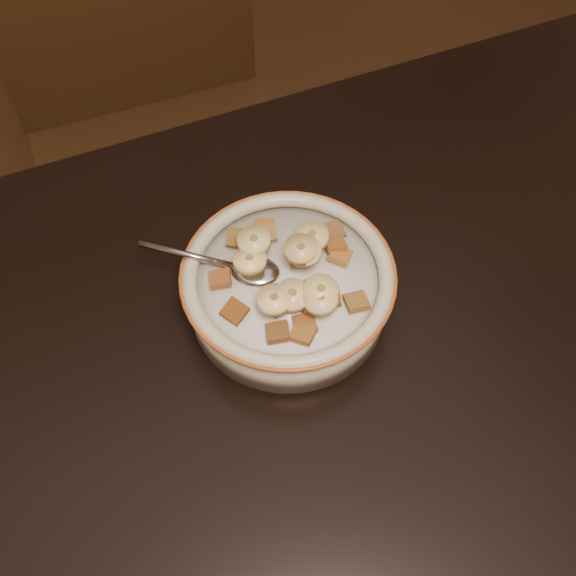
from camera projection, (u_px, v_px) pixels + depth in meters
name	position (u px, v px, depth m)	size (l,w,h in m)	color
table	(329.00, 470.00, 0.57)	(1.40, 0.90, 0.04)	black
chair	(170.00, 161.00, 1.09)	(0.44, 0.44, 1.00)	black
cereal_bowl	(288.00, 292.00, 0.62)	(0.19, 0.19, 0.05)	#AFACA2
milk	(288.00, 278.00, 0.60)	(0.16, 0.16, 0.00)	silver
spoon	(256.00, 271.00, 0.60)	(0.03, 0.05, 0.01)	#9697A0
cereal_square_0	(335.00, 244.00, 0.61)	(0.02, 0.02, 0.01)	brown
cereal_square_1	(305.00, 324.00, 0.57)	(0.02, 0.02, 0.01)	brown
cereal_square_2	(357.00, 302.00, 0.58)	(0.02, 0.02, 0.01)	olive
cereal_square_3	(278.00, 332.00, 0.56)	(0.02, 0.02, 0.01)	brown
cereal_square_4	(341.00, 255.00, 0.61)	(0.02, 0.02, 0.01)	#96611B
cereal_square_5	(265.00, 233.00, 0.62)	(0.02, 0.02, 0.01)	olive
cereal_square_6	(329.00, 297.00, 0.58)	(0.02, 0.02, 0.01)	brown
cereal_square_7	(264.00, 229.00, 0.63)	(0.02, 0.02, 0.01)	#926018
cereal_square_8	(299.00, 256.00, 0.59)	(0.02, 0.02, 0.01)	#8E5A21
cereal_square_9	(321.00, 302.00, 0.57)	(0.02, 0.02, 0.01)	#905F1F
cereal_square_10	(255.00, 244.00, 0.61)	(0.02, 0.02, 0.01)	brown
cereal_square_11	(333.00, 231.00, 0.63)	(0.02, 0.02, 0.01)	brown
cereal_square_12	(220.00, 279.00, 0.60)	(0.02, 0.02, 0.01)	brown
cereal_square_13	(310.00, 301.00, 0.58)	(0.02, 0.02, 0.01)	brown
cereal_square_14	(287.00, 292.00, 0.57)	(0.02, 0.02, 0.01)	brown
cereal_square_15	(235.00, 311.00, 0.57)	(0.02, 0.02, 0.01)	brown
cereal_square_16	(303.00, 290.00, 0.58)	(0.02, 0.02, 0.01)	olive
cereal_square_17	(237.00, 238.00, 0.62)	(0.02, 0.02, 0.01)	brown
cereal_square_18	(279.00, 304.00, 0.57)	(0.02, 0.02, 0.01)	brown
cereal_square_19	(303.00, 333.00, 0.56)	(0.02, 0.02, 0.01)	#9C6B34
banana_slice_0	(250.00, 261.00, 0.58)	(0.03, 0.03, 0.01)	#FFDC8D
banana_slice_1	(301.00, 249.00, 0.58)	(0.03, 0.03, 0.01)	tan
banana_slice_2	(321.00, 291.00, 0.56)	(0.03, 0.03, 0.01)	#FFDE7C
banana_slice_3	(304.00, 251.00, 0.58)	(0.03, 0.03, 0.01)	#E6DC8B
banana_slice_4	(274.00, 300.00, 0.56)	(0.03, 0.03, 0.01)	#FDE289
banana_slice_5	(321.00, 300.00, 0.56)	(0.03, 0.03, 0.01)	#FFD87E
banana_slice_6	(292.00, 295.00, 0.56)	(0.03, 0.03, 0.01)	#EBCE88
banana_slice_7	(312.00, 236.00, 0.60)	(0.03, 0.03, 0.01)	#DCBD6B
banana_slice_8	(254.00, 241.00, 0.59)	(0.03, 0.03, 0.01)	#CBBC7B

